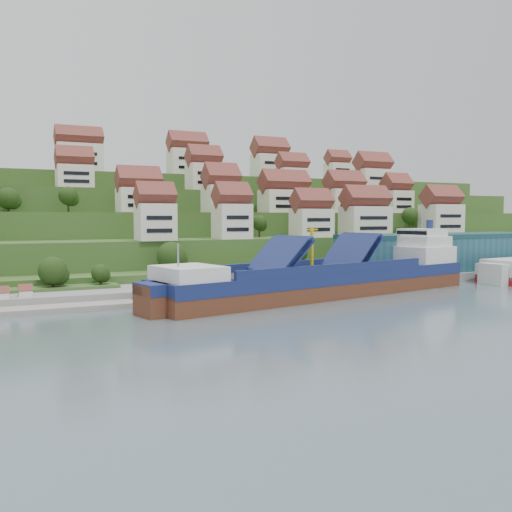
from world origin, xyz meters
TOP-DOWN VIEW (x-y plane):
  - ground at (0.00, 0.00)m, footprint 300.00×300.00m
  - quay at (20.00, 15.00)m, footprint 180.00×14.00m
  - pebble_beach at (-58.00, 12.00)m, footprint 45.00×20.00m
  - hillside at (0.00, 103.55)m, footprint 260.00×128.00m
  - hillside_village at (5.90, 61.35)m, footprint 159.02×65.25m
  - hillside_trees at (-14.14, 41.26)m, footprint 138.51×62.31m
  - warehouse at (52.00, 17.00)m, footprint 60.00×15.00m
  - flagpole at (18.11, 10.00)m, footprint 1.28×0.16m
  - cargo_ship at (6.57, 1.03)m, footprint 79.88×27.62m

SIDE VIEW (x-z plane):
  - ground at x=0.00m, z-range 0.00..0.00m
  - pebble_beach at x=-58.00m, z-range 0.00..1.00m
  - quay at x=20.00m, z-range 0.00..2.20m
  - cargo_ship at x=6.57m, z-range -5.44..12.10m
  - flagpole at x=18.11m, z-range 2.88..10.88m
  - warehouse at x=52.00m, z-range 2.20..12.20m
  - hillside at x=0.00m, z-range -4.84..26.16m
  - hillside_trees at x=-14.14m, z-range -0.56..31.13m
  - hillside_village at x=5.90m, z-range 10.27..39.31m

